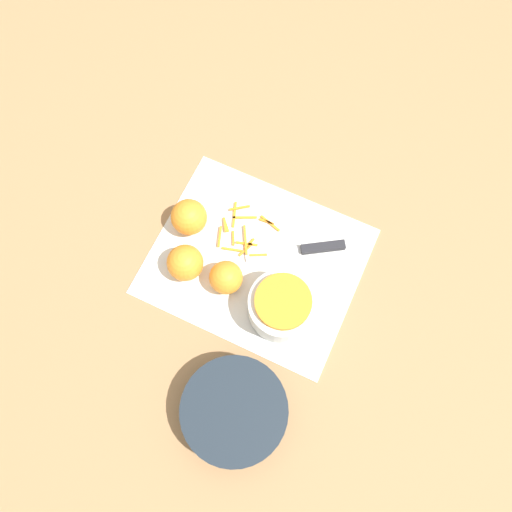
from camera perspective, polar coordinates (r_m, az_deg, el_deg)
The scene contains 9 objects.
ground_plane at distance 1.11m, azimuth 0.00°, elevation -0.60°, with size 4.00×4.00×0.00m, color #9E754C.
cutting_board at distance 1.11m, azimuth 0.00°, elevation -0.55°, with size 0.45×0.37×0.01m.
bowl_speckled at distance 1.03m, azimuth 3.00°, elevation -5.72°, with size 0.14×0.14×0.09m.
bowl_dark at distance 1.02m, azimuth -2.46°, elevation -17.25°, with size 0.21×0.21×0.07m.
knife at distance 1.11m, azimuth 6.49°, elevation 0.84°, with size 0.20×0.14×0.02m.
orange_left at distance 1.07m, azimuth -8.10°, elevation -0.78°, with size 0.08×0.08×0.08m.
orange_right at distance 1.11m, azimuth -7.67°, elevation 4.43°, with size 0.08×0.08×0.08m.
orange_back at distance 1.06m, azimuth -3.46°, elevation -2.47°, with size 0.07×0.07×0.07m.
peel_pile at distance 1.12m, azimuth -1.53°, elevation 2.78°, with size 0.13×0.12×0.01m.
Camera 1 is at (-0.15, 0.31, 1.05)m, focal length 35.00 mm.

